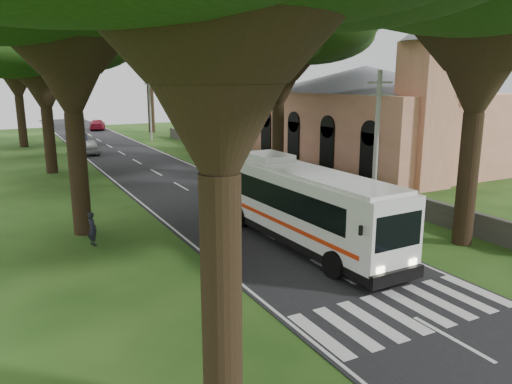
{
  "coord_description": "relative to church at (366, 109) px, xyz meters",
  "views": [
    {
      "loc": [
        -11.54,
        -13.22,
        7.69
      ],
      "look_at": [
        -0.48,
        7.65,
        2.2
      ],
      "focal_mm": 35.0,
      "sensor_mm": 36.0,
      "label": 1
    }
  ],
  "objects": [
    {
      "name": "distant_car_c",
      "position": [
        -15.57,
        41.16,
        -4.14
      ],
      "size": [
        3.15,
        5.41,
        1.47
      ],
      "primitive_type": "imported",
      "rotation": [
        0.0,
        0.0,
        2.91
      ],
      "color": "maroon",
      "rests_on": "road"
    },
    {
      "name": "pole_mid",
      "position": [
        -12.36,
        4.45,
        -0.73
      ],
      "size": [
        1.6,
        0.24,
        8.0
      ],
      "color": "gray",
      "rests_on": "ground"
    },
    {
      "name": "pedestrian",
      "position": [
        -25.76,
        -11.67,
        -4.11
      ],
      "size": [
        0.55,
        0.68,
        1.6
      ],
      "primitive_type": "imported",
      "rotation": [
        0.0,
        0.0,
        1.9
      ],
      "color": "black",
      "rests_on": "ground"
    },
    {
      "name": "tree_r_mida",
      "position": [
        -9.86,
        -1.55,
        6.41
      ],
      "size": [
        14.61,
        14.61,
        14.52
      ],
      "color": "black",
      "rests_on": "ground"
    },
    {
      "name": "distant_car_a",
      "position": [
        -20.86,
        17.44,
        -4.14
      ],
      "size": [
        1.94,
        4.39,
        1.47
      ],
      "primitive_type": "imported",
      "rotation": [
        0.0,
        0.0,
        3.09
      ],
      "color": "silver",
      "rests_on": "road"
    },
    {
      "name": "pole_far",
      "position": [
        -12.36,
        24.45,
        -0.73
      ],
      "size": [
        1.6,
        0.24,
        8.0
      ],
      "color": "gray",
      "rests_on": "ground"
    },
    {
      "name": "tree_r_far",
      "position": [
        -9.36,
        34.45,
        8.29
      ],
      "size": [
        12.71,
        12.71,
        16.14
      ],
      "color": "black",
      "rests_on": "ground"
    },
    {
      "name": "church",
      "position": [
        0.0,
        0.0,
        0.0
      ],
      "size": [
        14.0,
        24.0,
        11.6
      ],
      "color": "tan",
      "rests_on": "ground"
    },
    {
      "name": "distant_car_b",
      "position": [
        -20.56,
        25.78,
        -4.26
      ],
      "size": [
        2.46,
        3.96,
        1.23
      ],
      "primitive_type": "imported",
      "rotation": [
        0.0,
        0.0,
        -0.33
      ],
      "color": "navy",
      "rests_on": "road"
    },
    {
      "name": "tree_r_midb",
      "position": [
        -10.36,
        16.45,
        7.9
      ],
      "size": [
        13.06,
        13.06,
        15.79
      ],
      "color": "black",
      "rests_on": "ground"
    },
    {
      "name": "crosswalk",
      "position": [
        -17.86,
        -23.55,
        -4.91
      ],
      "size": [
        8.0,
        3.0,
        0.01
      ],
      "primitive_type": "cube",
      "color": "silver",
      "rests_on": "ground"
    },
    {
      "name": "tree_l_midb",
      "position": [
        -25.36,
        8.45,
        5.43
      ],
      "size": [
        12.42,
        12.42,
        13.14
      ],
      "color": "black",
      "rests_on": "ground"
    },
    {
      "name": "tree_l_far",
      "position": [
        -26.36,
        26.45,
        6.43
      ],
      "size": [
        15.55,
        15.55,
        14.72
      ],
      "color": "black",
      "rests_on": "ground"
    },
    {
      "name": "ground",
      "position": [
        -17.86,
        -21.55,
        -4.91
      ],
      "size": [
        140.0,
        140.0,
        0.0
      ],
      "primitive_type": "plane",
      "color": "#1C4012",
      "rests_on": "ground"
    },
    {
      "name": "pole_near",
      "position": [
        -12.36,
        -15.55,
        -0.73
      ],
      "size": [
        1.6,
        0.24,
        8.0
      ],
      "color": "gray",
      "rests_on": "ground"
    },
    {
      "name": "property_wall",
      "position": [
        -8.86,
        2.45,
        -4.31
      ],
      "size": [
        0.35,
        50.0,
        1.2
      ],
      "primitive_type": "cube",
      "color": "#383533",
      "rests_on": "ground"
    },
    {
      "name": "road",
      "position": [
        -17.86,
        3.45,
        -4.9
      ],
      "size": [
        8.0,
        120.0,
        0.04
      ],
      "primitive_type": "cube",
      "color": "black",
      "rests_on": "ground"
    },
    {
      "name": "coach_bus",
      "position": [
        -17.07,
        -15.97,
        -2.98
      ],
      "size": [
        3.15,
        12.22,
        3.58
      ],
      "rotation": [
        0.0,
        0.0,
        0.03
      ],
      "color": "white",
      "rests_on": "ground"
    }
  ]
}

